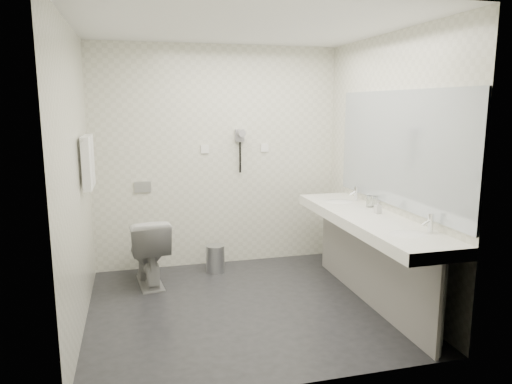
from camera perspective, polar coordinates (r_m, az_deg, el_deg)
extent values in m
plane|color=#232327|center=(4.53, -1.40, -13.60)|extent=(2.80, 2.80, 0.00)
plane|color=white|center=(4.19, -1.56, 19.43)|extent=(2.80, 2.80, 0.00)
plane|color=silver|center=(5.44, -4.59, 4.14)|extent=(2.80, 0.00, 2.80)
plane|color=silver|center=(2.95, 4.28, -1.30)|extent=(2.80, 0.00, 2.80)
plane|color=silver|center=(4.10, -20.91, 1.38)|extent=(0.00, 2.60, 2.60)
plane|color=silver|center=(4.70, 15.43, 2.78)|extent=(0.00, 2.60, 2.60)
cube|color=white|center=(4.47, 13.36, -3.37)|extent=(0.55, 2.20, 0.10)
cube|color=gray|center=(4.60, 13.41, -8.49)|extent=(0.03, 2.15, 0.75)
cylinder|color=silver|center=(3.80, 21.34, -13.12)|extent=(0.06, 0.06, 0.75)
cylinder|color=silver|center=(5.51, 8.63, -5.14)|extent=(0.06, 0.06, 0.75)
cube|color=#B2BCC6|center=(4.49, 16.65, 4.95)|extent=(0.02, 2.20, 1.05)
ellipsoid|color=white|center=(3.92, 17.81, -5.02)|extent=(0.40, 0.31, 0.05)
ellipsoid|color=white|center=(5.03, 9.93, -1.29)|extent=(0.40, 0.31, 0.05)
cylinder|color=silver|center=(4.01, 20.25, -3.52)|extent=(0.04, 0.04, 0.15)
cylinder|color=silver|center=(5.10, 11.96, -0.18)|extent=(0.04, 0.04, 0.15)
imported|color=silver|center=(4.54, 14.44, -1.78)|extent=(0.06, 0.06, 0.12)
cylinder|color=silver|center=(4.81, 13.50, -1.09)|extent=(0.08, 0.08, 0.11)
cylinder|color=silver|center=(4.84, 14.00, -1.11)|extent=(0.07, 0.07, 0.10)
imported|color=white|center=(5.07, -12.83, -6.90)|extent=(0.47, 0.74, 0.71)
cube|color=#B2B5BA|center=(5.39, -13.45, 0.60)|extent=(0.18, 0.02, 0.12)
cylinder|color=#B2B5BA|center=(5.36, -4.90, -8.06)|extent=(0.27, 0.27, 0.29)
cylinder|color=#B2B5BA|center=(5.32, -4.93, -6.49)|extent=(0.21, 0.21, 0.02)
cylinder|color=silver|center=(4.61, -19.81, 6.15)|extent=(0.02, 0.62, 0.02)
cube|color=white|center=(4.49, -19.67, 3.23)|extent=(0.07, 0.24, 0.48)
cube|color=white|center=(4.76, -19.39, 3.64)|extent=(0.07, 0.24, 0.48)
cube|color=gray|center=(5.44, -1.97, 6.81)|extent=(0.10, 0.04, 0.14)
cylinder|color=gray|center=(5.37, -1.80, 7.09)|extent=(0.08, 0.14, 0.08)
cylinder|color=black|center=(5.45, -1.91, 4.18)|extent=(0.02, 0.02, 0.35)
cube|color=white|center=(5.40, -6.16, 5.13)|extent=(0.09, 0.02, 0.09)
cube|color=white|center=(5.54, 1.04, 5.33)|extent=(0.09, 0.02, 0.09)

